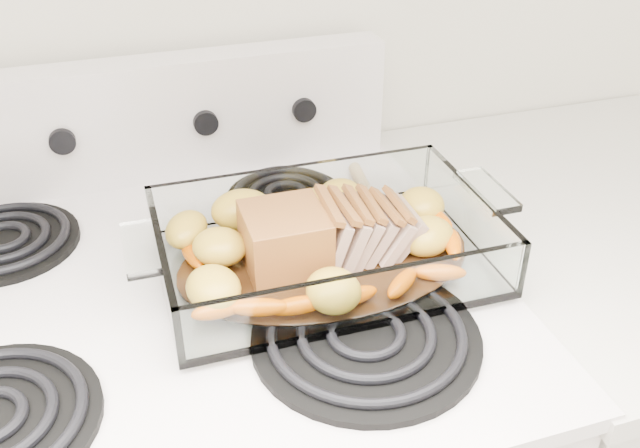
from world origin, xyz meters
name	(u,v)px	position (x,y,z in m)	size (l,w,h in m)	color
counter_right	(572,426)	(0.67, 1.66, 0.47)	(0.58, 0.68, 0.93)	silver
baking_dish	(325,252)	(0.19, 1.63, 0.96)	(0.39, 0.26, 0.08)	white
pork_roast	(315,237)	(0.18, 1.63, 0.99)	(0.22, 0.09, 0.08)	brown
roast_vegetables	(312,228)	(0.18, 1.67, 0.97)	(0.40, 0.22, 0.05)	#F06000
wooden_spoon	(391,231)	(0.30, 1.68, 0.95)	(0.06, 0.28, 0.02)	beige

